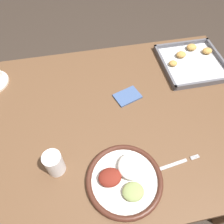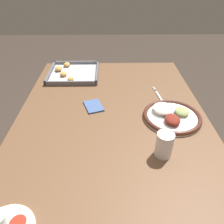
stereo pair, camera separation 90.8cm
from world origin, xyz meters
TOP-DOWN VIEW (x-y plane):
  - ground_plane at (0.00, 0.00)m, footprint 8.00×8.00m
  - dining_table at (0.00, 0.00)m, footprint 1.28×0.90m
  - dinner_plate at (-0.02, -0.28)m, footprint 0.27×0.27m
  - fork at (0.16, -0.26)m, footprint 0.21×0.04m
  - baking_tray at (0.46, 0.25)m, footprint 0.31×0.31m
  - drinking_cup at (-0.25, -0.19)m, footprint 0.06×0.06m
  - napkin at (0.08, 0.09)m, footprint 0.13×0.11m

SIDE VIEW (x-z plane):
  - ground_plane at x=0.00m, z-range 0.00..0.00m
  - dining_table at x=0.00m, z-range 0.28..1.04m
  - fork at x=0.16m, z-range 0.76..0.77m
  - napkin at x=0.08m, z-range 0.76..0.77m
  - baking_tray at x=0.46m, z-range 0.76..0.79m
  - dinner_plate at x=-0.02m, z-range 0.75..0.80m
  - drinking_cup at x=-0.25m, z-range 0.76..0.87m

